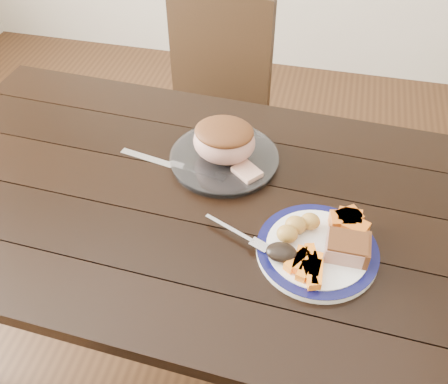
% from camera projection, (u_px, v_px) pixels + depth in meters
% --- Properties ---
extents(ground, '(4.00, 4.00, 0.00)m').
position_uv_depth(ground, '(204.00, 341.00, 1.82)').
color(ground, '#472B16').
rests_on(ground, ground).
extents(dining_table, '(1.64, 0.98, 0.75)m').
position_uv_depth(dining_table, '(197.00, 220.00, 1.36)').
color(dining_table, black).
rests_on(dining_table, ground).
extents(chair_far, '(0.48, 0.48, 0.93)m').
position_uv_depth(chair_far, '(210.00, 103.00, 1.99)').
color(chair_far, black).
rests_on(chair_far, ground).
extents(dinner_plate, '(0.28, 0.28, 0.02)m').
position_uv_depth(dinner_plate, '(317.00, 251.00, 1.15)').
color(dinner_plate, white).
rests_on(dinner_plate, dining_table).
extents(plate_rim, '(0.28, 0.28, 0.02)m').
position_uv_depth(plate_rim, '(317.00, 248.00, 1.15)').
color(plate_rim, '#0B0C3B').
rests_on(plate_rim, dinner_plate).
extents(serving_platter, '(0.29, 0.29, 0.02)m').
position_uv_depth(serving_platter, '(224.00, 160.00, 1.38)').
color(serving_platter, white).
rests_on(serving_platter, dining_table).
extents(pork_slice, '(0.09, 0.07, 0.04)m').
position_uv_depth(pork_slice, '(347.00, 248.00, 1.11)').
color(pork_slice, tan).
rests_on(pork_slice, dinner_plate).
extents(roasted_potatoes, '(0.10, 0.10, 0.04)m').
position_uv_depth(roasted_potatoes, '(297.00, 227.00, 1.16)').
color(roasted_potatoes, gold).
rests_on(roasted_potatoes, dinner_plate).
extents(carrot_batons, '(0.09, 0.12, 0.02)m').
position_uv_depth(carrot_batons, '(308.00, 266.00, 1.09)').
color(carrot_batons, orange).
rests_on(carrot_batons, dinner_plate).
extents(pumpkin_wedges, '(0.10, 0.09, 0.04)m').
position_uv_depth(pumpkin_wedges, '(348.00, 223.00, 1.17)').
color(pumpkin_wedges, orange).
rests_on(pumpkin_wedges, dinner_plate).
extents(dark_mushroom, '(0.07, 0.05, 0.03)m').
position_uv_depth(dark_mushroom, '(281.00, 252.00, 1.11)').
color(dark_mushroom, black).
rests_on(dark_mushroom, dinner_plate).
extents(fork, '(0.17, 0.09, 0.00)m').
position_uv_depth(fork, '(241.00, 235.00, 1.17)').
color(fork, silver).
rests_on(fork, dinner_plate).
extents(roast_joint, '(0.17, 0.15, 0.11)m').
position_uv_depth(roast_joint, '(224.00, 142.00, 1.34)').
color(roast_joint, tan).
rests_on(roast_joint, serving_platter).
extents(cut_slice, '(0.09, 0.09, 0.02)m').
position_uv_depth(cut_slice, '(247.00, 172.00, 1.32)').
color(cut_slice, tan).
rests_on(cut_slice, serving_platter).
extents(carving_knife, '(0.32, 0.08, 0.01)m').
position_uv_depth(carving_knife, '(191.00, 171.00, 1.35)').
color(carving_knife, silver).
rests_on(carving_knife, dining_table).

